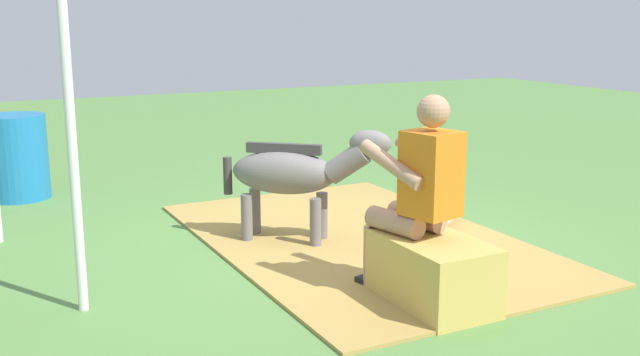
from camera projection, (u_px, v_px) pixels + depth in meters
name	position (u px, v px, depth m)	size (l,w,h in m)	color
ground_plane	(343.00, 247.00, 5.75)	(24.00, 24.00, 0.00)	#568442
hay_patch	(359.00, 240.00, 5.88)	(3.45, 2.22, 0.02)	#AD8C47
hay_bale	(433.00, 272.00, 4.56)	(0.80, 0.49, 0.42)	tan
person_seated	(417.00, 189.00, 4.58)	(0.71, 0.51, 1.30)	tan
pony_standing	(295.00, 174.00, 5.75)	(1.02, 1.10, 0.92)	slate
pony_lying	(430.00, 211.00, 6.07)	(1.12, 1.16, 0.42)	beige
water_barrel	(16.00, 157.00, 7.21)	(0.60, 0.60, 0.82)	#1E72B2
tent_pole_left	(69.00, 101.00, 4.25)	(0.06, 0.06, 2.56)	silver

